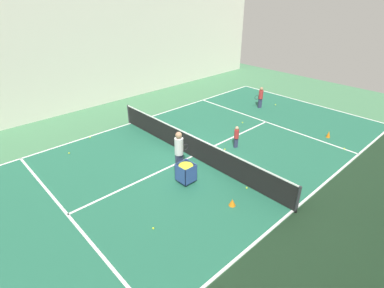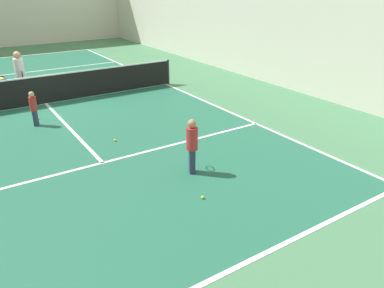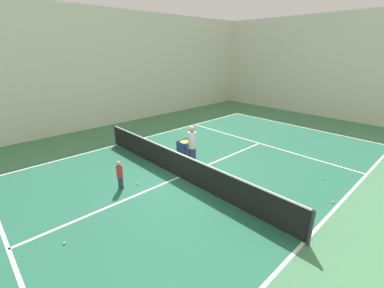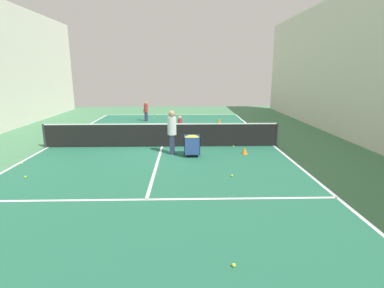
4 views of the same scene
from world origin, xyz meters
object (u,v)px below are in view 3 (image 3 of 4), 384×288
object	(u,v)px
child_midcourt	(120,173)
coach_at_net	(192,143)
ball_cart	(186,146)
training_cone_1	(155,144)
tennis_net	(179,165)

from	to	relation	value
child_midcourt	coach_at_net	bearing A→B (deg)	25.83
ball_cart	training_cone_1	bearing A→B (deg)	-173.82
tennis_net	child_midcourt	bearing A→B (deg)	-110.31
tennis_net	ball_cart	world-z (taller)	tennis_net
coach_at_net	ball_cart	bearing A→B (deg)	-108.78
child_midcourt	tennis_net	bearing A→B (deg)	10.30
tennis_net	ball_cart	bearing A→B (deg)	130.34
coach_at_net	tennis_net	bearing A→B (deg)	28.38
coach_at_net	ball_cart	distance (m)	0.98
tennis_net	coach_at_net	size ratio (longest dim) A/B	5.87
coach_at_net	training_cone_1	xyz separation A→B (m)	(-2.98, 0.12, -0.89)
child_midcourt	ball_cart	world-z (taller)	child_midcourt
tennis_net	child_midcourt	xyz separation A→B (m)	(-0.79, -2.14, 0.08)
child_midcourt	training_cone_1	size ratio (longest dim) A/B	4.22
child_midcourt	training_cone_1	bearing A→B (deg)	68.66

